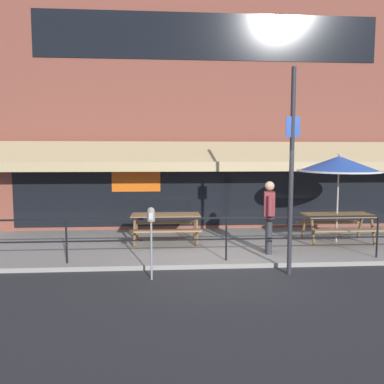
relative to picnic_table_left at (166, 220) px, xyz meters
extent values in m
plane|color=#2D2D30|center=(1.33, -2.08, -0.71)|extent=(120.00, 120.00, 0.00)
cube|color=#9E998E|center=(1.33, -0.08, -0.66)|extent=(15.00, 4.00, 0.10)
cube|color=brown|center=(1.33, 2.17, 3.48)|extent=(15.00, 0.50, 8.37)
cube|color=black|center=(1.33, 1.91, 5.32)|extent=(10.50, 0.02, 1.40)
cube|color=black|center=(1.33, 1.91, 0.64)|extent=(12.00, 0.02, 2.30)
cube|color=orange|center=(-0.92, 1.89, 0.94)|extent=(1.50, 0.02, 0.70)
cube|color=tan|center=(1.33, 1.37, 1.79)|extent=(13.80, 0.92, 0.70)
cube|color=tan|center=(1.33, 0.86, 1.39)|extent=(13.80, 0.08, 0.28)
cylinder|color=black|center=(-2.12, -1.78, -0.13)|extent=(0.04, 0.04, 0.95)
cylinder|color=black|center=(1.33, -1.78, -0.13)|extent=(0.04, 0.04, 0.95)
cylinder|color=black|center=(4.78, -1.78, -0.13)|extent=(0.04, 0.04, 0.95)
cube|color=black|center=(1.33, -1.78, 0.34)|extent=(13.80, 0.04, 0.04)
cube|color=black|center=(1.33, -1.78, -0.13)|extent=(13.80, 0.03, 0.03)
cube|color=#997047|center=(0.00, 0.00, 0.13)|extent=(1.80, 0.80, 0.05)
cube|color=#997047|center=(0.00, -0.58, -0.17)|extent=(1.80, 0.26, 0.04)
cube|color=#997047|center=(0.00, 0.58, -0.17)|extent=(1.80, 0.26, 0.04)
cylinder|color=brown|center=(0.80, -0.32, -0.24)|extent=(0.07, 0.30, 0.73)
cylinder|color=brown|center=(0.80, 0.32, -0.24)|extent=(0.07, 0.30, 0.73)
cylinder|color=brown|center=(-0.80, -0.32, -0.24)|extent=(0.07, 0.30, 0.73)
cylinder|color=brown|center=(-0.80, 0.32, -0.24)|extent=(0.07, 0.30, 0.73)
cube|color=#997047|center=(4.57, -0.25, 0.13)|extent=(1.80, 0.80, 0.05)
cube|color=#997047|center=(4.57, -0.83, -0.17)|extent=(1.80, 0.26, 0.04)
cube|color=#997047|center=(4.57, 0.33, -0.17)|extent=(1.80, 0.26, 0.04)
cylinder|color=brown|center=(5.37, -0.57, -0.24)|extent=(0.07, 0.30, 0.73)
cylinder|color=brown|center=(5.37, 0.07, -0.24)|extent=(0.07, 0.30, 0.73)
cylinder|color=brown|center=(3.77, -0.57, -0.24)|extent=(0.07, 0.30, 0.73)
cylinder|color=brown|center=(3.77, 0.07, -0.24)|extent=(0.07, 0.30, 0.73)
cylinder|color=#B7B2A8|center=(4.57, -0.20, 0.54)|extent=(0.04, 0.04, 2.30)
cone|color=#2D56B7|center=(4.57, -0.20, 1.49)|extent=(2.10, 2.11, 0.44)
cylinder|color=white|center=(4.57, -0.20, 1.30)|extent=(2.14, 2.14, 0.08)
sphere|color=#B7B2A8|center=(4.57, -0.20, 1.73)|extent=(0.07, 0.07, 0.07)
cylinder|color=#333338|center=(2.46, -1.12, -0.18)|extent=(0.15, 0.15, 0.86)
cylinder|color=#333338|center=(2.41, -1.32, -0.18)|extent=(0.15, 0.15, 0.86)
cube|color=maroon|center=(2.44, -1.22, 0.55)|extent=(0.32, 0.44, 0.60)
cylinder|color=maroon|center=(2.49, -0.97, 0.52)|extent=(0.10, 0.10, 0.54)
cylinder|color=maroon|center=(2.38, -1.48, 0.52)|extent=(0.10, 0.10, 0.54)
sphere|color=tan|center=(2.44, -1.22, 0.99)|extent=(0.22, 0.22, 0.22)
cylinder|color=gray|center=(-0.27, -2.67, -0.13)|extent=(0.04, 0.04, 1.15)
cylinder|color=gray|center=(-0.27, -2.67, 0.54)|extent=(0.15, 0.15, 0.20)
sphere|color=gray|center=(-0.27, -2.67, 0.64)|extent=(0.14, 0.14, 0.14)
cube|color=silver|center=(-0.27, -2.75, 0.55)|extent=(0.08, 0.01, 0.13)
cylinder|color=#2D2D33|center=(2.50, -2.53, 1.35)|extent=(0.09, 0.09, 4.12)
cube|color=blue|center=(2.50, -2.55, 2.26)|extent=(0.28, 0.02, 0.40)
camera|label=1|loc=(0.03, -9.80, 1.68)|focal=35.00mm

